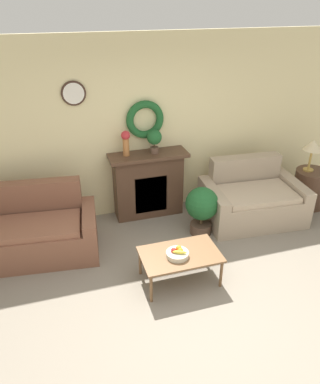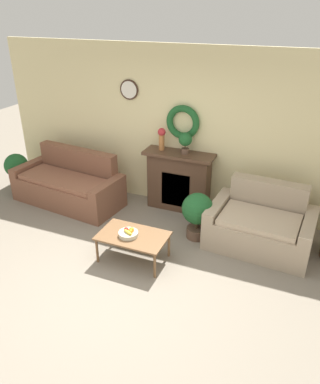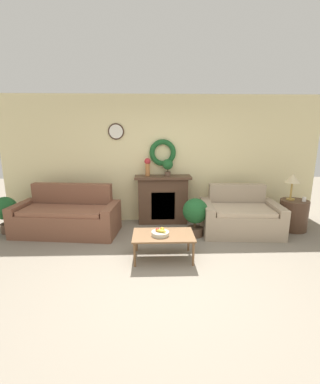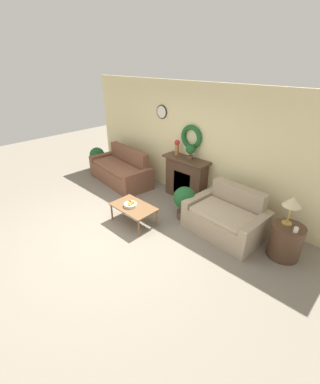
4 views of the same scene
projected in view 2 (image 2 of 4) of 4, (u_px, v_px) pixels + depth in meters
ground_plane at (113, 291)px, 4.70m from camera, size 16.00×16.00×0.00m
wall_back at (183, 130)px, 6.19m from camera, size 6.80×0.17×2.70m
fireplace at (179, 181)px, 6.39m from camera, size 1.18×0.41×1.04m
couch_left at (69, 185)px, 6.68m from camera, size 2.04×1.07×0.93m
loveseat_right at (261, 225)px, 5.49m from camera, size 1.53×1.08×0.90m
coffee_table at (133, 237)px, 5.12m from camera, size 0.94×0.58×0.40m
fruit_bowl at (129, 233)px, 5.07m from camera, size 0.27×0.27×0.11m
vase_on_mantel_left at (162, 137)px, 6.17m from camera, size 0.13×0.13×0.37m
potted_plant_on_mantel at (185, 141)px, 6.01m from camera, size 0.22×0.22×0.36m
potted_plant_floor_by_couch at (17, 168)px, 7.08m from camera, size 0.45×0.45×0.72m
potted_plant_floor_by_loveseat at (197, 212)px, 5.59m from camera, size 0.48×0.48×0.73m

